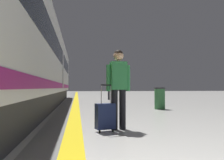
% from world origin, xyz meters
% --- Properties ---
extents(safety_line_strip, '(0.36, 80.00, 0.01)m').
position_xyz_m(safety_line_strip, '(-0.85, 10.00, 0.00)').
color(safety_line_strip, yellow).
rests_on(safety_line_strip, ground).
extents(tactile_edge_band, '(0.69, 80.00, 0.01)m').
position_xyz_m(tactile_edge_band, '(-1.21, 10.00, 0.00)').
color(tactile_edge_band, slate).
rests_on(tactile_edge_band, ground).
extents(passenger_near, '(0.54, 0.24, 1.73)m').
position_xyz_m(passenger_near, '(0.11, 5.32, 1.00)').
color(passenger_near, black).
rests_on(passenger_near, ground).
extents(suitcase_near, '(0.42, 0.32, 0.97)m').
position_xyz_m(suitcase_near, '(-0.21, 5.09, 0.32)').
color(suitcase_near, '#19234C').
rests_on(suitcase_near, ground).
extents(passenger_mid, '(0.52, 0.27, 1.71)m').
position_xyz_m(passenger_mid, '(1.67, 17.44, 0.99)').
color(passenger_mid, black).
rests_on(passenger_mid, ground).
extents(suitcase_mid, '(0.43, 0.32, 0.65)m').
position_xyz_m(suitcase_mid, '(1.99, 17.22, 0.35)').
color(suitcase_mid, '#A51E1E').
rests_on(suitcase_mid, ground).
extents(waste_bin, '(0.46, 0.46, 0.91)m').
position_xyz_m(waste_bin, '(2.67, 9.67, 0.46)').
color(waste_bin, '#2D6638').
rests_on(waste_bin, ground).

